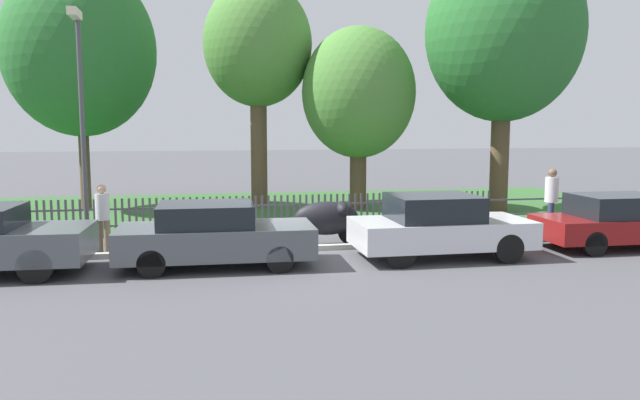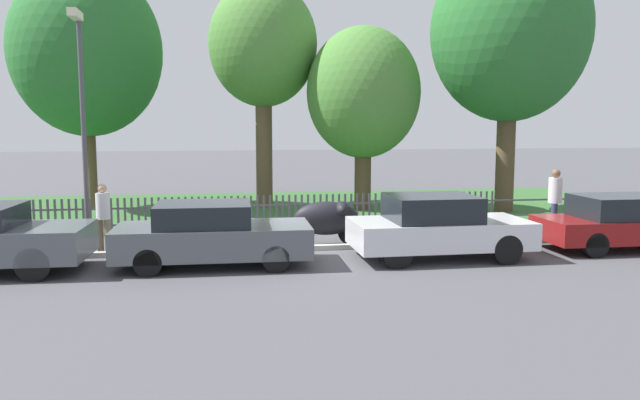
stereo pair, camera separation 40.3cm
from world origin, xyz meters
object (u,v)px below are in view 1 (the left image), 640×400
object	(u,v)px
parked_car_navy_estate	(439,226)
parked_car_red_compact	(622,221)
parked_car_black_saloon	(214,235)
street_lamp	(81,103)
tree_behind_motorcycle	(258,46)
tree_mid_park	(359,94)
tree_nearest_kerb	(80,50)
tree_far_left	(504,33)
pedestrian_near_fence	(551,197)
pedestrian_by_lamp	(103,214)
covered_motorcycle	(328,218)

from	to	relation	value
parked_car_navy_estate	parked_car_red_compact	world-z (taller)	parked_car_navy_estate
parked_car_black_saloon	street_lamp	bearing A→B (deg)	148.83
parked_car_navy_estate	tree_behind_motorcycle	bearing A→B (deg)	107.91
parked_car_black_saloon	tree_behind_motorcycle	world-z (taller)	tree_behind_motorcycle
tree_behind_motorcycle	tree_mid_park	bearing A→B (deg)	-21.98
tree_nearest_kerb	parked_car_navy_estate	bearing A→B (deg)	-47.00
parked_car_black_saloon	tree_far_left	world-z (taller)	tree_far_left
pedestrian_near_fence	tree_far_left	bearing A→B (deg)	22.16
parked_car_black_saloon	tree_behind_motorcycle	size ratio (longest dim) A/B	0.51
tree_behind_motorcycle	pedestrian_near_fence	xyz separation A→B (m)	(7.39, -7.31, -4.78)
parked_car_black_saloon	tree_nearest_kerb	xyz separation A→B (m)	(-4.23, 9.84, 4.86)
parked_car_navy_estate	tree_mid_park	bearing A→B (deg)	88.30
tree_nearest_kerb	pedestrian_near_fence	xyz separation A→B (m)	(13.50, -7.46, -4.52)
pedestrian_near_fence	pedestrian_by_lamp	bearing A→B (deg)	123.38
tree_mid_park	pedestrian_near_fence	world-z (taller)	tree_mid_park
pedestrian_near_fence	street_lamp	xyz separation A→B (m)	(-12.15, -0.53, 2.47)
parked_car_red_compact	tree_mid_park	distance (m)	9.96
pedestrian_near_fence	street_lamp	size ratio (longest dim) A/B	0.33
parked_car_red_compact	pedestrian_by_lamp	size ratio (longest dim) A/B	2.63
parked_car_black_saloon	pedestrian_near_fence	xyz separation A→B (m)	(9.26, 2.38, 0.33)
parked_car_black_saloon	parked_car_red_compact	world-z (taller)	parked_car_black_saloon
parked_car_navy_estate	tree_mid_park	xyz separation A→B (m)	(0.27, 8.38, 3.36)
parked_car_navy_estate	street_lamp	bearing A→B (deg)	166.48
parked_car_red_compact	parked_car_black_saloon	bearing A→B (deg)	-178.24
parked_car_navy_estate	covered_motorcycle	distance (m)	2.91
parked_car_black_saloon	pedestrian_by_lamp	world-z (taller)	pedestrian_by_lamp
pedestrian_by_lamp	street_lamp	world-z (taller)	street_lamp
tree_behind_motorcycle	covered_motorcycle	bearing A→B (deg)	-82.82
parked_car_navy_estate	tree_mid_park	size ratio (longest dim) A/B	0.62
parked_car_red_compact	covered_motorcycle	world-z (taller)	parked_car_red_compact
tree_behind_motorcycle	pedestrian_by_lamp	distance (m)	10.18
parked_car_navy_estate	tree_behind_motorcycle	world-z (taller)	tree_behind_motorcycle
tree_nearest_kerb	covered_motorcycle	bearing A→B (deg)	-48.26
tree_behind_motorcycle	pedestrian_by_lamp	bearing A→B (deg)	-119.52
tree_nearest_kerb	tree_behind_motorcycle	size ratio (longest dim) A/B	1.05
tree_behind_motorcycle	pedestrian_near_fence	world-z (taller)	tree_behind_motorcycle
pedestrian_near_fence	street_lamp	bearing A→B (deg)	123.64
tree_behind_motorcycle	tree_far_left	world-z (taller)	tree_far_left
tree_nearest_kerb	tree_far_left	world-z (taller)	tree_far_left
parked_car_black_saloon	tree_mid_park	bearing A→B (deg)	59.16
tree_nearest_kerb	tree_behind_motorcycle	bearing A→B (deg)	-1.44
parked_car_navy_estate	tree_behind_motorcycle	size ratio (longest dim) A/B	0.49
pedestrian_by_lamp	covered_motorcycle	bearing A→B (deg)	-147.26
parked_car_red_compact	covered_motorcycle	bearing A→B (deg)	166.87
tree_nearest_kerb	pedestrian_by_lamp	world-z (taller)	tree_nearest_kerb
parked_car_red_compact	covered_motorcycle	distance (m)	7.19
covered_motorcycle	tree_behind_motorcycle	world-z (taller)	tree_behind_motorcycle
parked_car_red_compact	street_lamp	xyz separation A→B (m)	(-12.72, 1.70, 2.82)
tree_far_left	tree_nearest_kerb	bearing A→B (deg)	168.31
parked_car_black_saloon	pedestrian_near_fence	distance (m)	9.57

